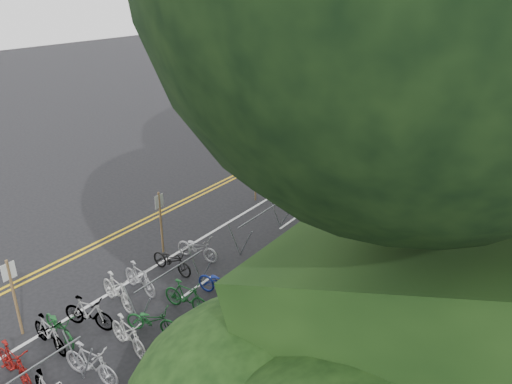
# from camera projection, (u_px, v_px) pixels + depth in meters

# --- Properties ---
(ground) EXTENTS (120.00, 120.00, 0.00)m
(ground) POSITION_uv_depth(u_px,v_px,m) (33.00, 315.00, 15.27)
(ground) COLOR black
(ground) RESTS_ON ground
(road_markings) EXTENTS (7.47, 80.00, 0.01)m
(road_markings) POSITION_uv_depth(u_px,v_px,m) (245.00, 207.00, 22.53)
(road_markings) COLOR gold
(road_markings) RESTS_ON ground
(red_curb) EXTENTS (0.25, 28.00, 0.10)m
(red_curb) POSITION_uv_depth(u_px,v_px,m) (367.00, 219.00, 21.26)
(red_curb) COLOR maroon
(red_curb) RESTS_ON ground
(bike_racks_rest) EXTENTS (1.14, 23.00, 1.17)m
(bike_racks_rest) POSITION_uv_depth(u_px,v_px,m) (322.00, 181.00, 23.12)
(bike_racks_rest) COLOR gray
(bike_racks_rest) RESTS_ON ground
(signpost_near) EXTENTS (0.08, 0.40, 2.46)m
(signpost_near) POSITION_uv_depth(u_px,v_px,m) (14.00, 293.00, 13.93)
(signpost_near) COLOR brown
(signpost_near) RESTS_ON ground
(signposts_rest) EXTENTS (0.08, 18.40, 2.50)m
(signposts_rest) POSITION_uv_depth(u_px,v_px,m) (290.00, 154.00, 24.92)
(signposts_rest) COLOR brown
(signposts_rest) RESTS_ON ground
(bike_front) EXTENTS (0.85, 1.75, 0.88)m
(bike_front) POSITION_uv_depth(u_px,v_px,m) (59.00, 326.00, 14.09)
(bike_front) COLOR #144C1E
(bike_front) RESTS_ON ground
(bike_valet) EXTENTS (3.19, 10.26, 1.09)m
(bike_valet) POSITION_uv_depth(u_px,v_px,m) (118.00, 318.00, 14.37)
(bike_valet) COLOR navy
(bike_valet) RESTS_ON ground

